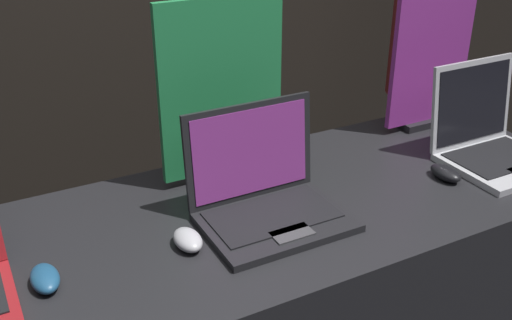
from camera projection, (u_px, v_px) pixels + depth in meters
name	position (u px, v px, depth m)	size (l,w,h in m)	color
mouse_front	(45.00, 278.00, 1.29)	(0.06, 0.11, 0.04)	navy
laptop_middle	(266.00, 194.00, 1.53)	(0.37, 0.29, 0.28)	black
mouse_middle	(188.00, 240.00, 1.43)	(0.06, 0.10, 0.04)	#B2B2B7
promo_stand_middle	(222.00, 95.00, 1.65)	(0.37, 0.07, 0.52)	black
laptop_back	(490.00, 139.00, 1.83)	(0.32, 0.31, 0.29)	#B7B7BC
mouse_back	(445.00, 173.00, 1.73)	(0.06, 0.11, 0.04)	black
promo_stand_back	(430.00, 66.00, 1.99)	(0.32, 0.07, 0.46)	black
person_bystander	(424.00, 77.00, 2.76)	(0.34, 0.34, 1.78)	#282833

